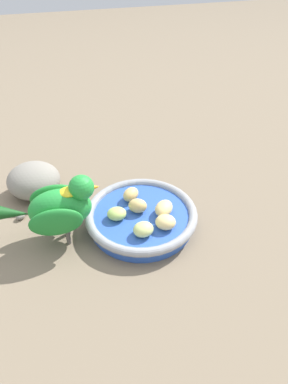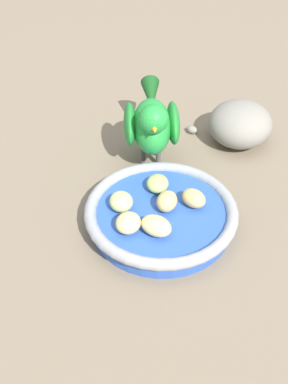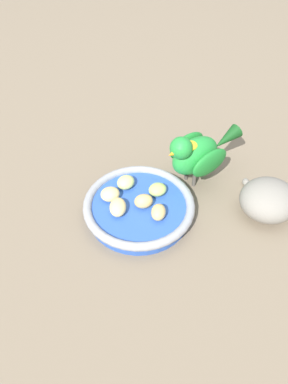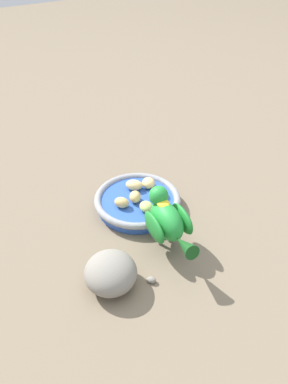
# 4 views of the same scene
# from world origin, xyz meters

# --- Properties ---
(ground_plane) EXTENTS (4.00, 4.00, 0.00)m
(ground_plane) POSITION_xyz_m (0.00, 0.00, 0.00)
(ground_plane) COLOR #756651
(feeding_bowl) EXTENTS (0.19, 0.19, 0.03)m
(feeding_bowl) POSITION_xyz_m (0.01, -0.01, 0.02)
(feeding_bowl) COLOR #2D56B7
(feeding_bowl) RESTS_ON ground_plane
(apple_piece_0) EXTENTS (0.03, 0.04, 0.02)m
(apple_piece_0) POSITION_xyz_m (0.06, -0.02, 0.04)
(apple_piece_0) COLOR #C6D17A
(apple_piece_0) RESTS_ON feeding_bowl
(apple_piece_1) EXTENTS (0.04, 0.04, 0.02)m
(apple_piece_1) POSITION_xyz_m (0.01, -0.02, 0.04)
(apple_piece_1) COLOR tan
(apple_piece_1) RESTS_ON feeding_bowl
(apple_piece_2) EXTENTS (0.03, 0.04, 0.02)m
(apple_piece_2) POSITION_xyz_m (0.01, -0.05, 0.03)
(apple_piece_2) COLOR #B2CC66
(apple_piece_2) RESTS_ON feeding_bowl
(apple_piece_3) EXTENTS (0.04, 0.04, 0.02)m
(apple_piece_3) POSITION_xyz_m (-0.03, -0.02, 0.04)
(apple_piece_3) COLOR tan
(apple_piece_3) RESTS_ON feeding_bowl
(apple_piece_4) EXTENTS (0.04, 0.04, 0.02)m
(apple_piece_4) POSITION_xyz_m (0.06, 0.01, 0.04)
(apple_piece_4) COLOR #E5C67F
(apple_piece_4) RESTS_ON feeding_bowl
(apple_piece_5) EXTENTS (0.05, 0.05, 0.02)m
(apple_piece_5) POSITION_xyz_m (0.03, 0.02, 0.04)
(apple_piece_5) COLOR #E5C67F
(apple_piece_5) RESTS_ON feeding_bowl
(parrot) EXTENTS (0.08, 0.17, 0.12)m
(parrot) POSITION_xyz_m (0.01, -0.15, 0.07)
(parrot) COLOR #59544C
(parrot) RESTS_ON ground_plane
(rock_large) EXTENTS (0.13, 0.13, 0.06)m
(rock_large) POSITION_xyz_m (-0.13, -0.18, 0.03)
(rock_large) COLOR gray
(rock_large) RESTS_ON ground_plane
(pebble_0) EXTENTS (0.02, 0.02, 0.01)m
(pebble_0) POSITION_xyz_m (-0.06, -0.21, 0.01)
(pebble_0) COLOR gray
(pebble_0) RESTS_ON ground_plane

